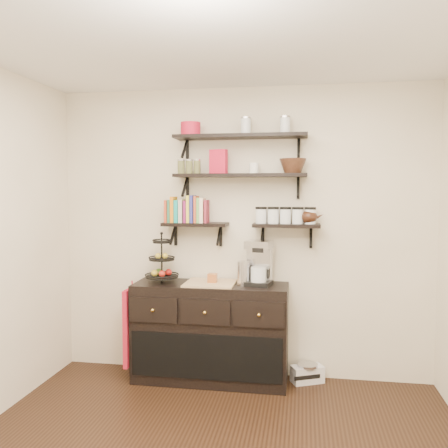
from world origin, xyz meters
TOP-DOWN VIEW (x-y plane):
  - ceiling at (0.00, 0.00)m, footprint 3.50×3.50m
  - back_wall at (0.00, 1.75)m, footprint 3.50×0.02m
  - shelf_top at (0.00, 1.62)m, footprint 1.20×0.27m
  - shelf_mid at (0.00, 1.62)m, footprint 1.20×0.27m
  - shelf_low_left at (-0.42, 1.63)m, footprint 0.60×0.25m
  - shelf_low_right at (0.42, 1.63)m, footprint 0.60×0.25m
  - cookbooks at (-0.47, 1.63)m, footprint 0.43×0.15m
  - glass_canisters at (0.41, 1.63)m, footprint 0.54×0.10m
  - sideboard at (-0.26, 1.51)m, footprint 1.40×0.50m
  - fruit_stand at (-0.71, 1.52)m, footprint 0.30×0.30m
  - candle at (-0.24, 1.51)m, footprint 0.08×0.08m
  - coffee_maker at (0.18, 1.54)m, footprint 0.26×0.25m
  - thermal_carafe at (0.05, 1.49)m, footprint 0.11×0.11m
  - apron at (-0.99, 1.41)m, footprint 0.04×0.30m
  - radio at (0.62, 1.62)m, footprint 0.32×0.26m
  - recipe_box at (-0.20, 1.61)m, footprint 0.17×0.10m
  - walnut_bowl at (0.47, 1.61)m, footprint 0.24×0.24m
  - ramekins at (0.13, 1.61)m, footprint 0.09×0.09m
  - teapot at (0.62, 1.63)m, footprint 0.22×0.18m
  - red_pot at (-0.46, 1.61)m, footprint 0.18×0.18m

SIDE VIEW (x-z plane):
  - radio at x=0.62m, z-range 0.00..0.17m
  - sideboard at x=-0.26m, z-range -0.01..0.91m
  - apron at x=-0.99m, z-range 0.15..0.86m
  - candle at x=-0.24m, z-range 0.92..1.00m
  - thermal_carafe at x=0.05m, z-range 0.90..1.12m
  - fruit_stand at x=-0.71m, z-range 0.83..1.28m
  - coffee_maker at x=0.18m, z-range 0.89..1.29m
  - back_wall at x=0.00m, z-range 0.00..2.70m
  - shelf_low_left at x=-0.42m, z-range 1.31..1.54m
  - shelf_low_right at x=0.42m, z-range 1.31..1.54m
  - glass_canisters at x=0.41m, z-range 1.45..1.58m
  - teapot at x=0.62m, z-range 1.45..1.60m
  - cookbooks at x=-0.47m, z-range 1.44..1.70m
  - shelf_mid at x=0.00m, z-range 1.77..2.00m
  - ramekins at x=0.13m, z-range 1.90..2.00m
  - walnut_bowl at x=0.47m, z-range 1.90..2.03m
  - recipe_box at x=-0.20m, z-range 1.90..2.12m
  - shelf_top at x=0.00m, z-range 2.12..2.35m
  - red_pot at x=-0.46m, z-range 2.25..2.37m
  - ceiling at x=0.00m, z-range 2.69..2.71m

